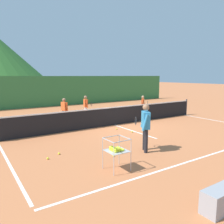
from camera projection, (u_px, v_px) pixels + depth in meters
The scene contains 18 objects.
ground_plane at pixel (114, 125), 11.97m from camera, with size 120.00×120.00×0.00m, color #C67042.
line_baseline_near at pixel (208, 155), 7.41m from camera, with size 11.18×0.08×0.01m, color white.
line_baseline_far at pixel (74, 112), 16.27m from camera, with size 11.18×0.08×0.01m, color white.
line_sideline_east at pixel (184, 115), 15.00m from camera, with size 0.08×10.74×0.01m, color white.
line_service_center at pixel (114, 125), 11.97m from camera, with size 0.08×6.32×0.01m, color white.
tennis_net at pixel (114, 116), 11.89m from camera, with size 11.60×0.08×1.05m.
instructor at pixel (145, 123), 7.68m from camera, with size 0.54×0.82×1.65m.
student_0 at pixel (64, 108), 12.46m from camera, with size 0.28×0.56×1.37m.
student_1 at pixel (86, 105), 13.92m from camera, with size 0.42×0.71×1.37m.
student_2 at pixel (143, 104), 14.76m from camera, with size 0.47×0.69×1.30m.
ball_cart at pixel (116, 149), 6.18m from camera, with size 0.58×0.58×0.90m.
tennis_ball_1 at pixel (117, 129), 10.98m from camera, with size 0.07×0.07×0.07m, color yellow.
tennis_ball_2 at pixel (132, 132), 10.39m from camera, with size 0.07×0.07×0.07m, color yellow.
tennis_ball_3 at pixel (59, 153), 7.49m from camera, with size 0.07×0.07×0.07m, color yellow.
tennis_ball_4 at pixel (112, 149), 8.00m from camera, with size 0.07×0.07×0.07m, color yellow.
tennis_ball_5 at pixel (48, 158), 7.05m from camera, with size 0.07×0.07×0.07m, color yellow.
tennis_ball_6 at pixel (113, 156), 7.28m from camera, with size 0.07×0.07×0.07m, color yellow.
windscreen_fence at pixel (55, 91), 19.27m from camera, with size 24.60×0.08×2.55m, color #33753D.
Camera 1 is at (-6.54, -9.71, 2.59)m, focal length 36.29 mm.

